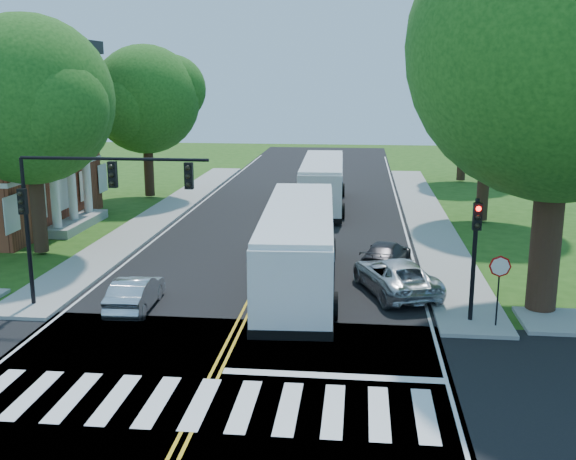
# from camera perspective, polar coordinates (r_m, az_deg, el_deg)

# --- Properties ---
(ground) EXTENTS (140.00, 140.00, 0.00)m
(ground) POSITION_cam_1_polar(r_m,az_deg,el_deg) (19.41, -7.06, -13.72)
(ground) COLOR #234B12
(ground) RESTS_ON ground
(road) EXTENTS (14.00, 96.00, 0.01)m
(road) POSITION_cam_1_polar(r_m,az_deg,el_deg) (36.16, -0.61, -0.92)
(road) COLOR black
(road) RESTS_ON ground
(cross_road) EXTENTS (60.00, 12.00, 0.01)m
(cross_road) POSITION_cam_1_polar(r_m,az_deg,el_deg) (19.41, -7.06, -13.71)
(cross_road) COLOR black
(cross_road) RESTS_ON ground
(center_line) EXTENTS (0.36, 70.00, 0.01)m
(center_line) POSITION_cam_1_polar(r_m,az_deg,el_deg) (40.03, 0.06, 0.46)
(center_line) COLOR gold
(center_line) RESTS_ON road
(edge_line_w) EXTENTS (0.12, 70.00, 0.01)m
(edge_line_w) POSITION_cam_1_polar(r_m,az_deg,el_deg) (41.29, -9.36, 0.68)
(edge_line_w) COLOR silver
(edge_line_w) RESTS_ON road
(edge_line_e) EXTENTS (0.12, 70.00, 0.01)m
(edge_line_e) POSITION_cam_1_polar(r_m,az_deg,el_deg) (39.90, 9.82, 0.23)
(edge_line_e) COLOR silver
(edge_line_e) RESTS_ON road
(crosswalk) EXTENTS (12.60, 3.00, 0.01)m
(crosswalk) POSITION_cam_1_polar(r_m,az_deg,el_deg) (18.97, -7.41, -14.35)
(crosswalk) COLOR silver
(crosswalk) RESTS_ON road
(stop_bar) EXTENTS (6.60, 0.40, 0.01)m
(stop_bar) POSITION_cam_1_polar(r_m,az_deg,el_deg) (20.40, 3.83, -12.21)
(stop_bar) COLOR silver
(stop_bar) RESTS_ON road
(sidewalk_nw) EXTENTS (2.60, 40.00, 0.15)m
(sidewalk_nw) POSITION_cam_1_polar(r_m,az_deg,el_deg) (44.51, -10.21, 1.61)
(sidewalk_nw) COLOR gray
(sidewalk_nw) RESTS_ON ground
(sidewalk_ne) EXTENTS (2.60, 40.00, 0.15)m
(sidewalk_ne) POSITION_cam_1_polar(r_m,az_deg,el_deg) (42.93, 11.58, 1.14)
(sidewalk_ne) COLOR gray
(sidewalk_ne) RESTS_ON ground
(tree_ne_big) EXTENTS (10.80, 10.80, 14.91)m
(tree_ne_big) POSITION_cam_1_polar(r_m,az_deg,el_deg) (25.80, 22.26, 14.12)
(tree_ne_big) COLOR #301D13
(tree_ne_big) RESTS_ON ground
(tree_west_near) EXTENTS (8.00, 8.00, 11.40)m
(tree_west_near) POSITION_cam_1_polar(r_m,az_deg,el_deg) (34.62, -21.07, 10.21)
(tree_west_near) COLOR #301D13
(tree_west_near) RESTS_ON ground
(tree_west_far) EXTENTS (7.60, 7.60, 10.67)m
(tree_west_far) POSITION_cam_1_polar(r_m,az_deg,el_deg) (49.27, -11.96, 10.74)
(tree_west_far) COLOR #301D13
(tree_west_far) RESTS_ON ground
(tree_east_mid) EXTENTS (8.40, 8.40, 11.93)m
(tree_east_mid) POSITION_cam_1_polar(r_m,az_deg,el_deg) (41.52, 16.69, 11.30)
(tree_east_mid) COLOR #301D13
(tree_east_mid) RESTS_ON ground
(tree_east_far) EXTENTS (7.20, 7.20, 10.34)m
(tree_east_far) POSITION_cam_1_polar(r_m,az_deg,el_deg) (57.49, 14.77, 10.74)
(tree_east_far) COLOR #301D13
(tree_east_far) RESTS_ON ground
(signal_nw) EXTENTS (7.15, 0.46, 5.66)m
(signal_nw) POSITION_cam_1_polar(r_m,az_deg,el_deg) (25.70, -16.87, 2.76)
(signal_nw) COLOR black
(signal_nw) RESTS_ON ground
(signal_ne) EXTENTS (0.30, 0.46, 4.40)m
(signal_ne) POSITION_cam_1_polar(r_m,az_deg,el_deg) (24.32, 15.56, -1.12)
(signal_ne) COLOR black
(signal_ne) RESTS_ON ground
(stop_sign) EXTENTS (0.76, 0.08, 2.53)m
(stop_sign) POSITION_cam_1_polar(r_m,az_deg,el_deg) (24.27, 17.47, -3.56)
(stop_sign) COLOR black
(stop_sign) RESTS_ON ground
(bus_lead) EXTENTS (3.65, 13.17, 3.38)m
(bus_lead) POSITION_cam_1_polar(r_m,az_deg,el_deg) (28.02, 0.90, -1.27)
(bus_lead) COLOR silver
(bus_lead) RESTS_ON road
(bus_follow) EXTENTS (3.24, 12.35, 3.18)m
(bus_follow) POSITION_cam_1_polar(r_m,az_deg,el_deg) (45.20, 2.94, 4.05)
(bus_follow) COLOR silver
(bus_follow) RESTS_ON road
(hatchback) EXTENTS (1.51, 3.90, 1.27)m
(hatchback) POSITION_cam_1_polar(r_m,az_deg,el_deg) (26.21, -12.80, -5.23)
(hatchback) COLOR #B6B8BD
(hatchback) RESTS_ON road
(suv) EXTENTS (3.89, 5.66, 1.44)m
(suv) POSITION_cam_1_polar(r_m,az_deg,el_deg) (27.76, 9.06, -3.85)
(suv) COLOR silver
(suv) RESTS_ON road
(dark_sedan) EXTENTS (2.74, 4.52, 1.22)m
(dark_sedan) POSITION_cam_1_polar(r_m,az_deg,el_deg) (31.34, 8.30, -2.07)
(dark_sedan) COLOR black
(dark_sedan) RESTS_ON road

